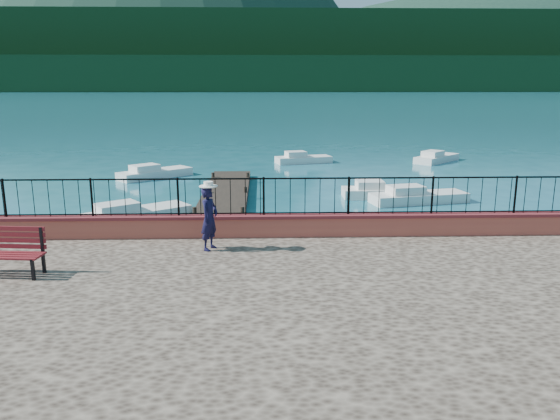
{
  "coord_description": "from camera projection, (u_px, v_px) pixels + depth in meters",
  "views": [
    {
      "loc": [
        -0.33,
        -10.08,
        5.15
      ],
      "look_at": [
        0.07,
        2.0,
        2.3
      ],
      "focal_mm": 35.0,
      "sensor_mm": 36.0,
      "label": 1
    }
  ],
  "objects": [
    {
      "name": "boat_4",
      "position": [
        304.0,
        157.0,
        35.35
      ],
      "size": [
        3.77,
        2.14,
        0.8
      ],
      "primitive_type": "cube",
      "rotation": [
        0.0,
        0.0,
        0.25
      ],
      "color": "silver",
      "rests_on": "ground"
    },
    {
      "name": "hat",
      "position": [
        208.0,
        184.0,
        12.81
      ],
      "size": [
        0.44,
        0.44,
        0.12
      ],
      "primitive_type": "cylinder",
      "color": "white",
      "rests_on": "person"
    },
    {
      "name": "boat_0",
      "position": [
        134.0,
        211.0,
        20.62
      ],
      "size": [
        4.22,
        3.57,
        0.8
      ],
      "primitive_type": "cube",
      "rotation": [
        0.0,
        0.0,
        0.63
      ],
      "color": "silver",
      "rests_on": "ground"
    },
    {
      "name": "ground",
      "position": [
        280.0,
        344.0,
        11.0
      ],
      "size": [
        2000.0,
        2000.0,
        0.0
      ],
      "primitive_type": "plane",
      "color": "#19596B",
      "rests_on": "ground"
    },
    {
      "name": "person",
      "position": [
        209.0,
        218.0,
        13.0
      ],
      "size": [
        0.56,
        0.66,
        1.54
      ],
      "primitive_type": "imported",
      "rotation": [
        0.0,
        0.0,
        1.16
      ],
      "color": "black",
      "rests_on": "promenade"
    },
    {
      "name": "park_bench",
      "position": [
        1.0,
        261.0,
        11.37
      ],
      "size": [
        1.84,
        0.76,
        1.0
      ],
      "rotation": [
        0.0,
        0.0,
        -0.1
      ],
      "color": "black",
      "rests_on": "promenade"
    },
    {
      "name": "far_forest",
      "position": [
        262.0,
        74.0,
        300.77
      ],
      "size": [
        900.0,
        60.0,
        18.0
      ],
      "primitive_type": "cube",
      "color": "black",
      "rests_on": "ground"
    },
    {
      "name": "boat_2",
      "position": [
        419.0,
        194.0,
        23.74
      ],
      "size": [
        4.4,
        2.15,
        0.8
      ],
      "primitive_type": "cube",
      "rotation": [
        0.0,
        0.0,
        0.21
      ],
      "color": "silver",
      "rests_on": "ground"
    },
    {
      "name": "parapet",
      "position": [
        275.0,
        225.0,
        14.26
      ],
      "size": [
        28.0,
        0.46,
        0.58
      ],
      "primitive_type": "cube",
      "color": "#AC513E",
      "rests_on": "promenade"
    },
    {
      "name": "foothills",
      "position": [
        262.0,
        55.0,
        356.16
      ],
      "size": [
        900.0,
        120.0,
        44.0
      ],
      "primitive_type": "cube",
      "color": "black",
      "rests_on": "ground"
    },
    {
      "name": "boat_5",
      "position": [
        437.0,
        156.0,
        35.88
      ],
      "size": [
        3.68,
        3.7,
        0.8
      ],
      "primitive_type": "cube",
      "rotation": [
        0.0,
        0.0,
        0.79
      ],
      "color": "silver",
      "rests_on": "ground"
    },
    {
      "name": "companion_hill",
      "position": [
        475.0,
        87.0,
        562.79
      ],
      "size": [
        448.0,
        384.0,
        180.0
      ],
      "primitive_type": "ellipsoid",
      "color": "#142D23",
      "rests_on": "ground"
    },
    {
      "name": "railing",
      "position": [
        275.0,
        197.0,
        14.08
      ],
      "size": [
        27.0,
        0.05,
        0.95
      ],
      "primitive_type": "cube",
      "color": "black",
      "rests_on": "parapet"
    },
    {
      "name": "boat_1",
      "position": [
        381.0,
        189.0,
        24.82
      ],
      "size": [
        3.46,
        1.32,
        0.8
      ],
      "primitive_type": "cube",
      "rotation": [
        0.0,
        0.0,
        -0.01
      ],
      "color": "silver",
      "rests_on": "ground"
    },
    {
      "name": "dock",
      "position": [
        222.0,
        206.0,
        22.58
      ],
      "size": [
        2.0,
        16.0,
        0.3
      ],
      "primitive_type": "cube",
      "color": "#2D231C",
      "rests_on": "ground"
    },
    {
      "name": "boat_3",
      "position": [
        155.0,
        170.0,
        29.95
      ],
      "size": [
        3.95,
        3.65,
        0.8
      ],
      "primitive_type": "cube",
      "rotation": [
        0.0,
        0.0,
        0.71
      ],
      "color": "silver",
      "rests_on": "ground"
    }
  ]
}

